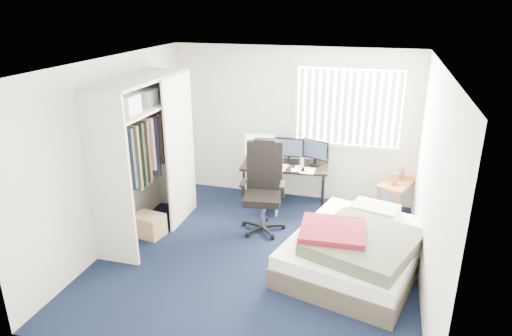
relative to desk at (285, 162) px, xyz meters
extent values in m
plane|color=black|center=(0.02, -1.76, -0.72)|extent=(4.20, 4.20, 0.00)
plane|color=silver|center=(0.02, 0.34, 0.53)|extent=(4.00, 0.00, 4.00)
plane|color=silver|center=(0.02, -3.86, 0.53)|extent=(4.00, 0.00, 4.00)
plane|color=silver|center=(-1.98, -1.76, 0.53)|extent=(0.00, 4.20, 4.20)
plane|color=silver|center=(2.02, -1.76, 0.53)|extent=(0.00, 4.20, 4.20)
plane|color=white|center=(0.02, -1.76, 1.78)|extent=(4.20, 4.20, 0.00)
cube|color=white|center=(0.92, 0.32, 0.88)|extent=(1.60, 0.02, 1.20)
cube|color=beige|center=(0.92, 0.29, 1.51)|extent=(1.72, 0.06, 0.06)
cube|color=beige|center=(0.92, 0.29, 0.25)|extent=(1.72, 0.06, 0.06)
cube|color=white|center=(0.92, 0.26, 0.88)|extent=(1.60, 0.04, 1.16)
cube|color=beige|center=(-1.68, -2.36, 0.38)|extent=(0.60, 0.04, 2.20)
cube|color=beige|center=(-1.68, -0.56, 0.38)|extent=(0.60, 0.04, 2.20)
cube|color=beige|center=(-1.68, -1.46, 1.48)|extent=(0.60, 1.80, 0.04)
cube|color=beige|center=(-1.68, -1.46, 1.10)|extent=(0.56, 1.74, 0.03)
cylinder|color=silver|center=(-1.68, -1.46, 0.98)|extent=(0.03, 1.72, 0.03)
cube|color=#26262B|center=(-1.68, -1.56, 0.53)|extent=(0.38, 1.10, 0.90)
cube|color=beige|center=(-1.36, -1.01, 0.38)|extent=(0.03, 0.90, 2.20)
cube|color=white|center=(-1.68, -1.91, 1.24)|extent=(0.38, 0.30, 0.24)
cube|color=gray|center=(-1.68, -1.41, 1.23)|extent=(0.34, 0.28, 0.22)
cube|color=black|center=(0.00, -0.03, -0.06)|extent=(1.43, 0.77, 0.04)
cylinder|color=black|center=(-0.60, -0.35, -0.40)|extent=(0.04, 0.04, 0.64)
cylinder|color=black|center=(-0.65, 0.17, -0.40)|extent=(0.04, 0.04, 0.64)
cylinder|color=black|center=(0.65, -0.22, -0.40)|extent=(0.04, 0.04, 0.64)
cylinder|color=black|center=(0.60, 0.29, -0.40)|extent=(0.04, 0.04, 0.64)
cube|color=white|center=(-0.45, 0.04, 0.24)|extent=(0.50, 0.08, 0.36)
cube|color=white|center=(-0.45, 0.04, 0.24)|extent=(0.45, 0.05, 0.31)
cube|color=black|center=(0.03, 0.09, 0.22)|extent=(0.48, 0.08, 0.32)
cube|color=#1E2838|center=(0.03, 0.09, 0.22)|extent=(0.43, 0.05, 0.27)
cube|color=black|center=(0.47, 0.09, 0.22)|extent=(0.48, 0.08, 0.32)
cube|color=#1E2838|center=(0.47, 0.09, 0.22)|extent=(0.43, 0.05, 0.27)
cube|color=white|center=(-0.13, -0.13, -0.03)|extent=(0.41, 0.18, 0.02)
cube|color=black|center=(0.14, -0.10, -0.03)|extent=(0.07, 0.11, 0.02)
cylinder|color=silver|center=(0.28, -0.04, 0.04)|extent=(0.08, 0.08, 0.16)
cube|color=white|center=(0.00, -0.03, -0.04)|extent=(0.33, 0.31, 0.00)
cube|color=black|center=(-0.10, -1.04, -0.66)|extent=(0.70, 0.70, 0.12)
cylinder|color=silver|center=(-0.10, -1.04, -0.44)|extent=(0.06, 0.06, 0.41)
cube|color=black|center=(-0.10, -1.04, -0.20)|extent=(0.59, 0.59, 0.10)
cube|color=black|center=(-0.14, -0.80, 0.21)|extent=(0.53, 0.18, 0.72)
cube|color=black|center=(-0.14, -0.80, 0.52)|extent=(0.32, 0.17, 0.17)
cube|color=black|center=(-0.38, -1.08, 0.01)|extent=(0.11, 0.30, 0.04)
cube|color=black|center=(0.17, -1.00, 0.01)|extent=(0.11, 0.30, 0.04)
cube|color=white|center=(-0.12, -0.49, -0.51)|extent=(0.30, 0.25, 0.03)
cylinder|color=white|center=(-0.21, -0.57, -0.62)|extent=(0.03, 0.03, 0.20)
cylinder|color=white|center=(-0.23, -0.43, -0.62)|extent=(0.03, 0.03, 0.20)
cylinder|color=white|center=(-0.01, -0.55, -0.62)|extent=(0.03, 0.03, 0.20)
cylinder|color=white|center=(-0.03, -0.40, -0.62)|extent=(0.03, 0.03, 0.20)
cube|color=brown|center=(1.77, 0.09, -0.20)|extent=(0.66, 0.87, 0.04)
cube|color=brown|center=(1.49, -0.17, -0.47)|extent=(0.05, 0.05, 0.49)
cube|color=brown|center=(1.76, 0.48, -0.47)|extent=(0.05, 0.05, 0.49)
cube|color=brown|center=(1.78, -0.29, -0.47)|extent=(0.05, 0.05, 0.49)
cube|color=brown|center=(2.05, 0.36, -0.47)|extent=(0.05, 0.05, 0.49)
cube|color=brown|center=(1.70, -0.07, -0.09)|extent=(0.07, 0.14, 0.18)
cube|color=brown|center=(1.81, 0.20, -0.09)|extent=(0.07, 0.14, 0.18)
cube|color=#41392F|center=(1.27, -1.65, -0.59)|extent=(1.94, 2.28, 0.26)
cube|color=white|center=(1.27, -1.65, -0.38)|extent=(1.89, 2.24, 0.18)
cube|color=silver|center=(1.45, -0.97, -0.23)|extent=(0.68, 0.54, 0.14)
cube|color=#394030|center=(1.35, -1.93, -0.23)|extent=(1.47, 1.54, 0.18)
cube|color=#540E12|center=(0.99, -1.93, -0.15)|extent=(0.78, 0.74, 0.16)
cube|color=tan|center=(-1.63, -1.62, -0.56)|extent=(0.47, 0.39, 0.32)
camera|label=1|loc=(1.40, -6.79, 2.47)|focal=32.00mm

